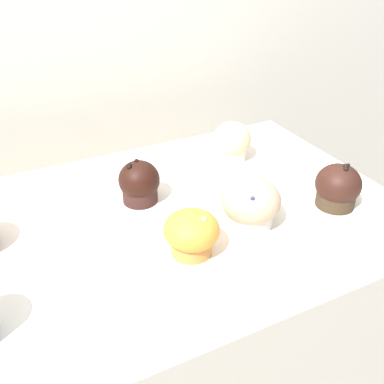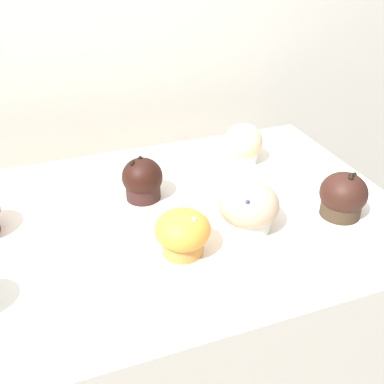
% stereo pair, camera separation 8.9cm
% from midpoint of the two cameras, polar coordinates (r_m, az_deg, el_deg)
% --- Properties ---
extents(wall_back, '(3.20, 0.10, 1.80)m').
position_cam_midpoint_polar(wall_back, '(1.42, -9.66, 8.26)').
color(wall_back, beige).
rests_on(wall_back, ground).
extents(display_counter, '(1.00, 0.64, 0.94)m').
position_cam_midpoint_polar(display_counter, '(1.22, -1.54, -21.92)').
color(display_counter, silver).
rests_on(display_counter, ground).
extents(muffin_front_center, '(0.09, 0.09, 0.09)m').
position_cam_midpoint_polar(muffin_front_center, '(0.93, -3.61, 1.44)').
color(muffin_front_center, '#341C1A').
rests_on(muffin_front_center, display_counter).
extents(muffin_back_left, '(0.10, 0.10, 0.08)m').
position_cam_midpoint_polar(muffin_back_left, '(0.78, 2.09, -5.29)').
color(muffin_back_left, '#CB853E').
rests_on(muffin_back_left, display_counter).
extents(muffin_back_right, '(0.09, 0.09, 0.10)m').
position_cam_midpoint_polar(muffin_back_right, '(0.94, 21.21, -0.60)').
color(muffin_back_right, '#3B2C1E').
rests_on(muffin_back_right, display_counter).
extents(muffin_front_left, '(0.12, 0.12, 0.09)m').
position_cam_midpoint_polar(muffin_front_left, '(0.85, 10.13, -2.01)').
color(muffin_front_left, silver).
rests_on(muffin_front_left, display_counter).
extents(muffin_front_right, '(0.09, 0.09, 0.10)m').
position_cam_midpoint_polar(muffin_front_right, '(1.09, 8.87, 5.95)').
color(muffin_front_right, white).
rests_on(muffin_front_right, display_counter).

